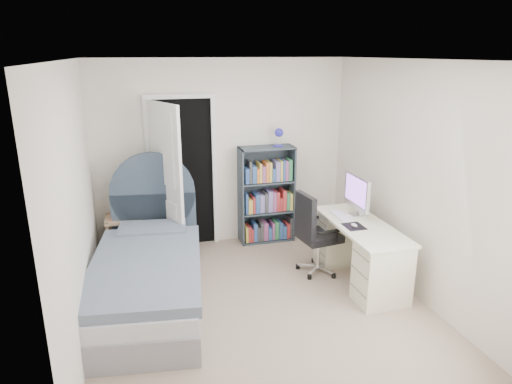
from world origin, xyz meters
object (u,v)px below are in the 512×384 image
object	(u,v)px
nightstand	(123,226)
bed	(149,272)
floor_lamp	(158,206)
office_chair	(314,230)
bookcase	(267,198)
desk	(359,249)

from	to	relation	value
nightstand	bed	bearing A→B (deg)	-77.54
floor_lamp	office_chair	world-z (taller)	floor_lamp
bookcase	office_chair	world-z (taller)	bookcase
bed	floor_lamp	size ratio (longest dim) A/B	1.55
nightstand	office_chair	world-z (taller)	office_chair
bookcase	nightstand	bearing A→B (deg)	-178.34
bed	floor_lamp	distance (m)	1.33
bed	office_chair	bearing A→B (deg)	3.66
nightstand	desk	world-z (taller)	desk
bed	desk	distance (m)	2.38
bed	office_chair	size ratio (longest dim) A/B	2.40
nightstand	floor_lamp	distance (m)	0.52
desk	floor_lamp	bearing A→B (deg)	145.77
floor_lamp	nightstand	bearing A→B (deg)	-168.25
bookcase	desk	xyz separation A→B (m)	(0.68, -1.44, -0.24)
bookcase	office_chair	bearing A→B (deg)	-78.07
desk	office_chair	xyz separation A→B (m)	(-0.44, 0.32, 0.16)
bed	floor_lamp	xyz separation A→B (m)	(0.20, 1.28, 0.32)
office_chair	desk	bearing A→B (deg)	-35.97
desk	nightstand	bearing A→B (deg)	152.34
bed	nightstand	bearing A→B (deg)	102.46
bed	office_chair	world-z (taller)	bed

